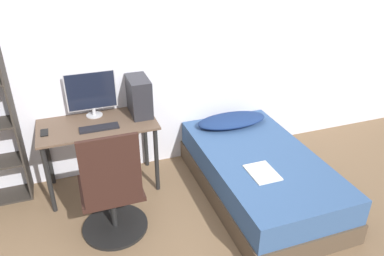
% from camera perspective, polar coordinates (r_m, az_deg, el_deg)
% --- Properties ---
extents(ground_plane, '(14.00, 14.00, 0.00)m').
position_cam_1_polar(ground_plane, '(3.32, -5.18, -18.40)').
color(ground_plane, brown).
extents(wall_back, '(8.00, 0.05, 2.50)m').
position_cam_1_polar(wall_back, '(3.86, -11.48, 10.11)').
color(wall_back, silver).
rests_on(wall_back, ground_plane).
extents(desk, '(1.12, 0.58, 0.74)m').
position_cam_1_polar(desk, '(3.78, -14.06, -0.88)').
color(desk, brown).
rests_on(desk, ground_plane).
extents(office_chair, '(0.59, 0.59, 1.07)m').
position_cam_1_polar(office_chair, '(3.29, -12.01, -10.30)').
color(office_chair, black).
rests_on(office_chair, ground_plane).
extents(bed, '(1.05, 1.88, 0.46)m').
position_cam_1_polar(bed, '(3.84, 10.19, -7.02)').
color(bed, '#4C3D2D').
rests_on(bed, ground_plane).
extents(pillow, '(0.80, 0.36, 0.11)m').
position_cam_1_polar(pillow, '(4.20, 6.10, 1.18)').
color(pillow, navy).
rests_on(pillow, bed).
extents(magazine, '(0.24, 0.32, 0.01)m').
position_cam_1_polar(magazine, '(3.45, 10.68, -6.68)').
color(magazine, silver).
rests_on(magazine, bed).
extents(monitor, '(0.49, 0.16, 0.46)m').
position_cam_1_polar(monitor, '(3.80, -15.09, 5.25)').
color(monitor, '#B7B7BC').
rests_on(monitor, desk).
extents(keyboard, '(0.37, 0.12, 0.02)m').
position_cam_1_polar(keyboard, '(3.62, -13.96, 0.02)').
color(keyboard, black).
rests_on(keyboard, desk).
extents(pc_tower, '(0.20, 0.37, 0.38)m').
position_cam_1_polar(pc_tower, '(3.78, -8.07, 4.82)').
color(pc_tower, '#232328').
rests_on(pc_tower, desk).
extents(phone, '(0.07, 0.14, 0.01)m').
position_cam_1_polar(phone, '(3.70, -21.58, -0.67)').
color(phone, black).
rests_on(phone, desk).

